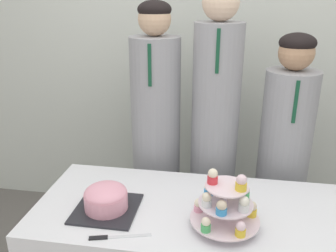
% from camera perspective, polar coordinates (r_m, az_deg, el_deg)
% --- Properties ---
extents(wall_back, '(9.00, 0.06, 2.70)m').
position_cam_1_polar(wall_back, '(2.48, 7.96, 14.54)').
color(wall_back, silver).
rests_on(wall_back, ground_plane).
extents(round_cake, '(0.27, 0.27, 0.12)m').
position_cam_1_polar(round_cake, '(1.61, -9.92, -11.37)').
color(round_cake, '#232328').
rests_on(round_cake, table).
extents(cake_knife, '(0.24, 0.08, 0.01)m').
position_cam_1_polar(cake_knife, '(1.48, -9.34, -17.22)').
color(cake_knife, silver).
rests_on(cake_knife, table).
extents(cupcake_stand, '(0.28, 0.28, 0.26)m').
position_cam_1_polar(cupcake_stand, '(1.47, 9.30, -12.09)').
color(cupcake_stand, silver).
rests_on(cupcake_stand, table).
extents(student_0, '(0.29, 0.29, 1.57)m').
position_cam_1_polar(student_0, '(2.14, -1.90, -2.99)').
color(student_0, '#939399').
rests_on(student_0, ground_plane).
extents(student_1, '(0.27, 0.27, 1.67)m').
position_cam_1_polar(student_1, '(2.08, 7.40, -2.00)').
color(student_1, '#939399').
rests_on(student_1, ground_plane).
extents(student_2, '(0.29, 0.29, 1.42)m').
position_cam_1_polar(student_2, '(2.16, 17.84, -5.91)').
color(student_2, '#939399').
rests_on(student_2, ground_plane).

